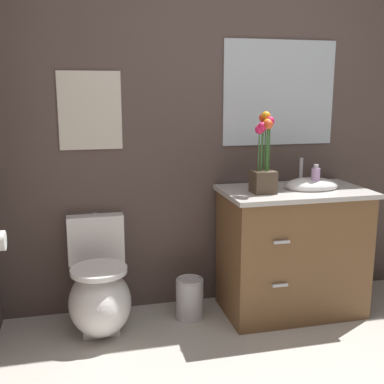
{
  "coord_description": "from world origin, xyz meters",
  "views": [
    {
      "loc": [
        -1.01,
        -1.4,
        1.47
      ],
      "look_at": [
        -0.34,
        1.34,
        0.87
      ],
      "focal_mm": 44.79,
      "sensor_mm": 36.0,
      "label": 1
    }
  ],
  "objects_px": {
    "flower_vase": "(264,162)",
    "toilet": "(99,293)",
    "trash_bin": "(190,298)",
    "wall_mirror": "(279,93)",
    "vanity_cabinet": "(292,249)",
    "soap_bottle": "(315,178)",
    "wall_poster": "(90,111)"
  },
  "relations": [
    {
      "from": "vanity_cabinet",
      "to": "trash_bin",
      "type": "height_order",
      "value": "vanity_cabinet"
    },
    {
      "from": "vanity_cabinet",
      "to": "wall_mirror",
      "type": "xyz_separation_m",
      "value": [
        -0.0,
        0.29,
        1.02
      ]
    },
    {
      "from": "toilet",
      "to": "vanity_cabinet",
      "type": "distance_m",
      "value": 1.29
    },
    {
      "from": "flower_vase",
      "to": "toilet",
      "type": "bearing_deg",
      "value": 175.69
    },
    {
      "from": "flower_vase",
      "to": "trash_bin",
      "type": "relative_size",
      "value": 1.85
    },
    {
      "from": "toilet",
      "to": "vanity_cabinet",
      "type": "bearing_deg",
      "value": -1.19
    },
    {
      "from": "soap_bottle",
      "to": "vanity_cabinet",
      "type": "bearing_deg",
      "value": 156.34
    },
    {
      "from": "soap_bottle",
      "to": "wall_mirror",
      "type": "relative_size",
      "value": 0.21
    },
    {
      "from": "wall_mirror",
      "to": "trash_bin",
      "type": "bearing_deg",
      "value": -159.92
    },
    {
      "from": "wall_mirror",
      "to": "wall_poster",
      "type": "bearing_deg",
      "value": 180.0
    },
    {
      "from": "soap_bottle",
      "to": "wall_poster",
      "type": "distance_m",
      "value": 1.49
    },
    {
      "from": "toilet",
      "to": "trash_bin",
      "type": "relative_size",
      "value": 2.54
    },
    {
      "from": "trash_bin",
      "to": "vanity_cabinet",
      "type": "bearing_deg",
      "value": -3.43
    },
    {
      "from": "toilet",
      "to": "soap_bottle",
      "type": "relative_size",
      "value": 4.14
    },
    {
      "from": "vanity_cabinet",
      "to": "flower_vase",
      "type": "distance_m",
      "value": 0.65
    },
    {
      "from": "flower_vase",
      "to": "wall_mirror",
      "type": "xyz_separation_m",
      "value": [
        0.24,
        0.35,
        0.41
      ]
    },
    {
      "from": "vanity_cabinet",
      "to": "wall_mirror",
      "type": "distance_m",
      "value": 1.06
    },
    {
      "from": "toilet",
      "to": "wall_poster",
      "type": "bearing_deg",
      "value": 90.0
    },
    {
      "from": "trash_bin",
      "to": "wall_poster",
      "type": "distance_m",
      "value": 1.36
    },
    {
      "from": "vanity_cabinet",
      "to": "soap_bottle",
      "type": "height_order",
      "value": "vanity_cabinet"
    },
    {
      "from": "vanity_cabinet",
      "to": "wall_poster",
      "type": "relative_size",
      "value": 2.1
    },
    {
      "from": "toilet",
      "to": "trash_bin",
      "type": "xyz_separation_m",
      "value": [
        0.58,
        0.02,
        -0.11
      ]
    },
    {
      "from": "vanity_cabinet",
      "to": "toilet",
      "type": "bearing_deg",
      "value": 178.81
    },
    {
      "from": "flower_vase",
      "to": "wall_poster",
      "type": "distance_m",
      "value": 1.13
    },
    {
      "from": "flower_vase",
      "to": "wall_mirror",
      "type": "relative_size",
      "value": 0.63
    },
    {
      "from": "soap_bottle",
      "to": "wall_poster",
      "type": "xyz_separation_m",
      "value": [
        -1.39,
        0.34,
        0.43
      ]
    },
    {
      "from": "flower_vase",
      "to": "wall_poster",
      "type": "xyz_separation_m",
      "value": [
        -1.03,
        0.35,
        0.31
      ]
    },
    {
      "from": "flower_vase",
      "to": "soap_bottle",
      "type": "relative_size",
      "value": 3.02
    },
    {
      "from": "toilet",
      "to": "soap_bottle",
      "type": "height_order",
      "value": "soap_bottle"
    },
    {
      "from": "wall_poster",
      "to": "wall_mirror",
      "type": "height_order",
      "value": "wall_mirror"
    },
    {
      "from": "toilet",
      "to": "wall_poster",
      "type": "xyz_separation_m",
      "value": [
        0.0,
        0.27,
        1.1
      ]
    },
    {
      "from": "trash_bin",
      "to": "wall_mirror",
      "type": "xyz_separation_m",
      "value": [
        0.69,
        0.25,
        1.31
      ]
    }
  ]
}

